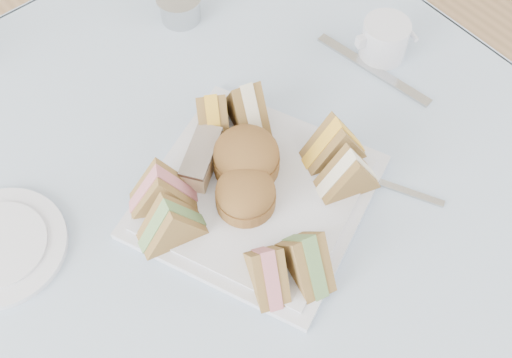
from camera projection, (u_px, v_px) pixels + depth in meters
floor at (234, 358)px, 1.51m from camera, size 4.00×4.00×0.00m
table at (228, 301)px, 1.20m from camera, size 0.90×0.90×0.74m
tablecloth at (218, 201)px, 0.88m from camera, size 1.02×1.02×0.01m
serving_plate at (256, 196)px, 0.88m from camera, size 0.37×0.37×0.01m
sandwich_fl_a at (267, 266)px, 0.77m from camera, size 0.07×0.09×0.08m
sandwich_fl_b at (307, 253)px, 0.78m from camera, size 0.06×0.10×0.08m
sandwich_fr_a at (336, 140)px, 0.87m from camera, size 0.10×0.07×0.08m
sandwich_fr_b at (350, 170)px, 0.85m from camera, size 0.10×0.07×0.08m
sandwich_bl_a at (170, 220)px, 0.80m from camera, size 0.10×0.06×0.08m
sandwich_bl_b at (161, 187)px, 0.83m from camera, size 0.10×0.08×0.08m
sandwich_br_a at (247, 104)px, 0.90m from camera, size 0.07×0.10×0.08m
sandwich_br_b at (212, 113)px, 0.90m from camera, size 0.08×0.10×0.08m
scone_left at (246, 193)px, 0.84m from camera, size 0.11×0.11×0.05m
scone_right at (246, 156)px, 0.87m from camera, size 0.13×0.13×0.06m
pastry_slice at (202, 159)px, 0.88m from camera, size 0.09×0.08×0.04m
side_plate at (0, 247)px, 0.84m from camera, size 0.22×0.22×0.01m
tea_strainer at (180, 8)px, 1.05m from camera, size 0.08×0.08×0.04m
knife at (373, 69)px, 1.00m from camera, size 0.05×0.21×0.00m
fork at (382, 183)px, 0.89m from camera, size 0.09×0.16×0.00m
creamer_jug at (384, 40)px, 1.00m from camera, size 0.09×0.09×0.06m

